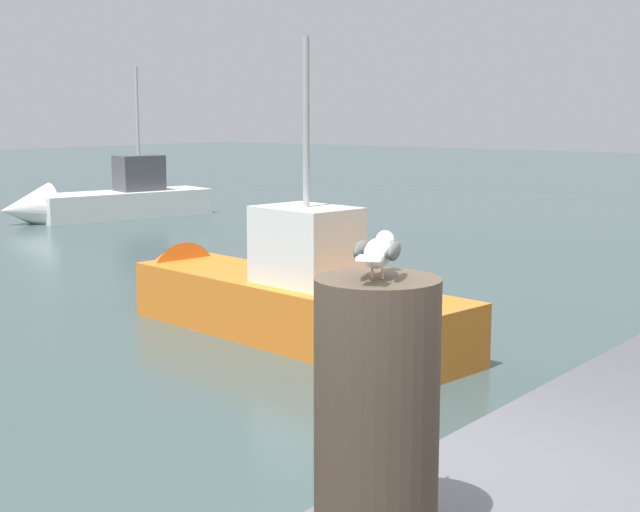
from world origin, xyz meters
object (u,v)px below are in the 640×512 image
at_px(mooring_post, 376,409).
at_px(seagull, 378,251).
at_px(boat_orange, 263,293).
at_px(boat_white, 100,201).

distance_m(mooring_post, seagull, 0.55).
distance_m(mooring_post, boat_orange, 8.52).
bearing_deg(boat_orange, mooring_post, -134.84).
bearing_deg(seagull, mooring_post, -155.22).
xyz_separation_m(seagull, boat_orange, (5.93, 5.97, -1.83)).
bearing_deg(seagull, boat_white, 54.91).
bearing_deg(boat_orange, boat_white, 60.97).
xyz_separation_m(seagull, boat_white, (12.47, 17.75, -1.86)).
bearing_deg(boat_white, seagull, -125.09).
xyz_separation_m(boat_orange, boat_white, (6.54, 11.78, -0.03)).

